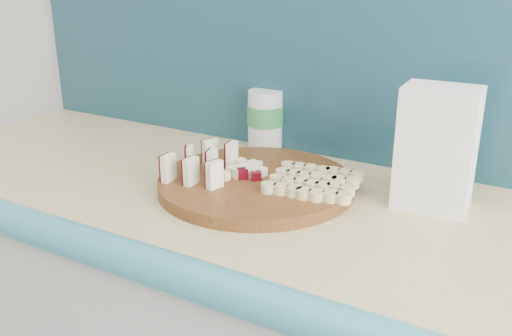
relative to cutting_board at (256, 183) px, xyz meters
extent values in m
cube|color=tan|center=(0.30, -0.03, -0.03)|extent=(2.20, 0.60, 0.03)
cube|color=teal|center=(0.30, 0.26, 0.24)|extent=(2.20, 0.02, 0.50)
cylinder|color=#401D0D|center=(0.00, 0.00, 0.00)|extent=(0.43, 0.43, 0.02)
cube|color=#FCF5C9|center=(-0.13, -0.10, 0.04)|extent=(0.02, 0.03, 0.05)
cube|color=#43040E|center=(-0.14, -0.10, 0.04)|extent=(0.01, 0.03, 0.05)
cube|color=#FCF5C9|center=(-0.13, -0.04, 0.04)|extent=(0.02, 0.03, 0.05)
cube|color=#43040E|center=(-0.14, -0.04, 0.04)|extent=(0.01, 0.03, 0.05)
cube|color=#FCF5C9|center=(-0.12, 0.02, 0.04)|extent=(0.02, 0.03, 0.05)
cube|color=#43040E|center=(-0.13, 0.02, 0.04)|extent=(0.01, 0.03, 0.05)
cube|color=#FCF5C9|center=(-0.09, -0.09, 0.04)|extent=(0.02, 0.03, 0.05)
cube|color=#43040E|center=(-0.10, -0.09, 0.04)|extent=(0.01, 0.03, 0.05)
cube|color=#FCF5C9|center=(-0.08, -0.03, 0.04)|extent=(0.02, 0.03, 0.05)
cube|color=#43040E|center=(-0.09, -0.03, 0.04)|extent=(0.01, 0.03, 0.05)
cube|color=#FCF5C9|center=(-0.07, 0.03, 0.04)|extent=(0.02, 0.03, 0.05)
cube|color=#43040E|center=(-0.08, 0.03, 0.04)|extent=(0.01, 0.03, 0.05)
cube|color=#FCF5C9|center=(-0.04, -0.08, 0.04)|extent=(0.02, 0.03, 0.05)
cube|color=#43040E|center=(-0.05, -0.08, 0.04)|extent=(0.01, 0.03, 0.05)
cube|color=#F0EAC0|center=(-0.01, 0.00, 0.02)|extent=(0.02, 0.02, 0.02)
cube|color=#F0EAC0|center=(-0.01, 0.01, 0.02)|extent=(0.02, 0.02, 0.02)
cube|color=#43040E|center=(-0.01, 0.02, 0.02)|extent=(0.02, 0.02, 0.02)
cube|color=#F0EAC0|center=(-0.02, 0.01, 0.02)|extent=(0.02, 0.02, 0.02)
cube|color=#F0EAC0|center=(-0.03, 0.01, 0.02)|extent=(0.02, 0.02, 0.02)
cube|color=#F0EAC0|center=(-0.04, 0.01, 0.02)|extent=(0.02, 0.02, 0.02)
cube|color=#F0EAC0|center=(-0.03, 0.00, 0.02)|extent=(0.02, 0.02, 0.02)
cube|color=#F0EAC0|center=(-0.04, -0.01, 0.02)|extent=(0.02, 0.02, 0.02)
cube|color=#43040E|center=(-0.04, -0.02, 0.02)|extent=(0.02, 0.02, 0.02)
cube|color=#F0EAC0|center=(-0.03, -0.01, 0.02)|extent=(0.02, 0.02, 0.02)
cube|color=#F0EAC0|center=(-0.02, -0.02, 0.02)|extent=(0.02, 0.02, 0.02)
cube|color=#F0EAC0|center=(-0.02, -0.01, 0.02)|extent=(0.02, 0.02, 0.02)
cube|color=#F0EAC0|center=(-0.01, -0.01, 0.02)|extent=(0.02, 0.02, 0.02)
cube|color=#F0EAC0|center=(0.00, -0.01, 0.02)|extent=(0.02, 0.02, 0.02)
cylinder|color=#DFC888|center=(0.05, -0.05, 0.02)|extent=(0.03, 0.03, 0.02)
cylinder|color=#DFC888|center=(0.08, -0.05, 0.02)|extent=(0.03, 0.03, 0.02)
cylinder|color=#DFC888|center=(0.10, -0.04, 0.02)|extent=(0.03, 0.03, 0.02)
cylinder|color=#DFC888|center=(0.12, -0.04, 0.02)|extent=(0.03, 0.03, 0.02)
cylinder|color=#DFC888|center=(0.14, -0.04, 0.02)|extent=(0.03, 0.03, 0.02)
cylinder|color=#DFC888|center=(0.17, -0.03, 0.02)|extent=(0.03, 0.03, 0.02)
cylinder|color=#DFC888|center=(0.19, -0.03, 0.02)|extent=(0.03, 0.03, 0.02)
cylinder|color=#DFC888|center=(0.05, -0.01, 0.02)|extent=(0.03, 0.03, 0.02)
cylinder|color=#DFC888|center=(0.07, -0.01, 0.02)|extent=(0.03, 0.03, 0.02)
cylinder|color=#DFC888|center=(0.09, -0.01, 0.02)|extent=(0.03, 0.03, 0.02)
cylinder|color=#DFC888|center=(0.12, 0.00, 0.02)|extent=(0.03, 0.03, 0.02)
cylinder|color=#DFC888|center=(0.14, 0.00, 0.02)|extent=(0.03, 0.03, 0.02)
cylinder|color=#DFC888|center=(0.16, 0.00, 0.02)|extent=(0.03, 0.03, 0.02)
cylinder|color=#DFC888|center=(0.18, 0.01, 0.02)|extent=(0.03, 0.03, 0.02)
cylinder|color=#DFC888|center=(0.04, 0.03, 0.02)|extent=(0.03, 0.03, 0.02)
cylinder|color=#DFC888|center=(0.07, 0.03, 0.02)|extent=(0.03, 0.03, 0.02)
cylinder|color=#DFC888|center=(0.09, 0.03, 0.02)|extent=(0.03, 0.03, 0.02)
cylinder|color=#DFC888|center=(0.11, 0.04, 0.02)|extent=(0.03, 0.03, 0.02)
cylinder|color=#DFC888|center=(0.13, 0.04, 0.02)|extent=(0.03, 0.03, 0.02)
cylinder|color=#DFC888|center=(0.16, 0.04, 0.02)|extent=(0.03, 0.03, 0.02)
cylinder|color=#DFC888|center=(0.18, 0.04, 0.02)|extent=(0.03, 0.03, 0.02)
cylinder|color=#DFC888|center=(0.04, 0.06, 0.02)|extent=(0.03, 0.03, 0.02)
cylinder|color=#DFC888|center=(0.06, 0.07, 0.02)|extent=(0.03, 0.03, 0.02)
cylinder|color=#DFC888|center=(0.08, 0.07, 0.02)|extent=(0.03, 0.03, 0.02)
cylinder|color=#DFC888|center=(0.11, 0.07, 0.02)|extent=(0.03, 0.03, 0.02)
cylinder|color=#DFC888|center=(0.13, 0.08, 0.02)|extent=(0.03, 0.03, 0.02)
cylinder|color=#DFC888|center=(0.15, 0.08, 0.02)|extent=(0.03, 0.03, 0.02)
cylinder|color=#DFC888|center=(0.17, 0.08, 0.02)|extent=(0.03, 0.03, 0.02)
cube|color=white|center=(0.31, 0.09, 0.10)|extent=(0.13, 0.10, 0.22)
cylinder|color=silver|center=(-0.11, 0.23, 0.06)|extent=(0.08, 0.08, 0.14)
cylinder|color=#359248|center=(-0.11, 0.23, 0.07)|extent=(0.08, 0.08, 0.05)
camera|label=1|loc=(0.51, -0.88, 0.41)|focal=40.00mm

